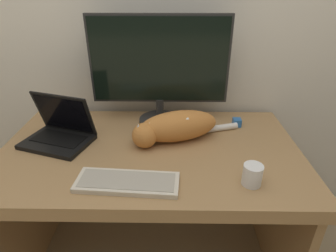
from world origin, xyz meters
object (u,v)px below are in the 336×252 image
object	(u,v)px
laptop	(60,133)
coffee_mug	(252,175)
external_keyboard	(127,182)
cat	(175,126)
monitor	(159,68)

from	to	relation	value
laptop	coffee_mug	xyz separation A→B (m)	(0.83, -0.30, -0.00)
external_keyboard	cat	size ratio (longest dim) A/B	0.76
laptop	external_keyboard	distance (m)	0.48
cat	coffee_mug	distance (m)	0.43
external_keyboard	coffee_mug	world-z (taller)	coffee_mug
coffee_mug	cat	bearing A→B (deg)	132.03
laptop	external_keyboard	xyz separation A→B (m)	(0.36, -0.31, -0.04)
external_keyboard	cat	bearing A→B (deg)	65.56
external_keyboard	monitor	bearing A→B (deg)	82.99
external_keyboard	coffee_mug	distance (m)	0.47
laptop	coffee_mug	distance (m)	0.88
laptop	cat	bearing A→B (deg)	19.66
coffee_mug	monitor	bearing A→B (deg)	125.33
monitor	laptop	world-z (taller)	monitor
laptop	coffee_mug	world-z (taller)	laptop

